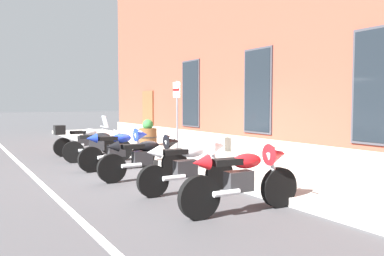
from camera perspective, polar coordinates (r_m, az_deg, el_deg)
The scene contains 12 objects.
ground_plane at distance 10.21m, azimuth -3.17°, elevation -6.15°, with size 140.00×140.00×0.00m, color #38383A.
sidewalk at distance 10.96m, azimuth 3.68°, elevation -5.07°, with size 28.99×2.95×0.15m, color gray.
lane_stripe at distance 9.18m, azimuth -21.24°, elevation -7.49°, with size 28.99×0.12×0.01m, color silver.
brick_pub_facade at distance 14.42m, azimuth 20.34°, elevation 13.07°, with size 22.99×6.94×8.32m.
motorcycle_silver_touring at distance 13.47m, azimuth -15.66°, elevation -1.55°, with size 0.62×2.14×1.31m.
motorcycle_black_naked at distance 11.90m, azimuth -13.46°, elevation -2.56°, with size 0.67×2.02×0.93m.
motorcycle_blue_sport at distance 10.37m, azimuth -10.35°, elevation -2.82°, with size 0.62×2.08×1.07m.
motorcycle_black_sport at distance 8.95m, azimuth -6.46°, elevation -3.97°, with size 0.62×2.16×1.01m.
motorcycle_white_sport at distance 7.59m, azimuth -0.07°, elevation -5.15°, with size 0.62×2.06×1.06m.
motorcycle_red_sport at distance 6.28m, azimuth 7.85°, elevation -7.01°, with size 0.62×2.18×1.08m.
parking_sign at distance 11.32m, azimuth -2.21°, elevation 2.95°, with size 0.36×0.07×2.22m.
barrel_planter at distance 14.63m, azimuth -6.46°, elevation -0.99°, with size 0.69×0.69×0.98m.
Camera 1 is at (8.88, -4.73, 1.74)m, focal length 36.55 mm.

